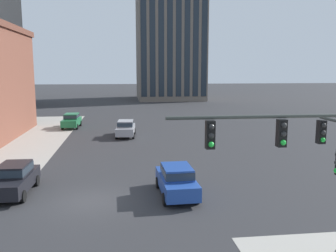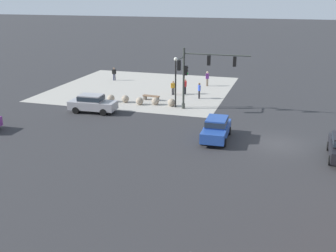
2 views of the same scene
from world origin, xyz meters
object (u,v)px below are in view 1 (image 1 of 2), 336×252
at_px(car_main_northbound_far, 126,128).
at_px(traffic_signal_main, 309,160).
at_px(car_cross_westbound, 14,178).
at_px(car_main_southbound_near, 177,179).
at_px(car_main_northbound_near, 72,120).

bearing_deg(car_main_northbound_far, traffic_signal_main, -76.86).
bearing_deg(car_cross_westbound, car_main_southbound_near, -9.00).
height_order(traffic_signal_main, car_cross_westbound, traffic_signal_main).
height_order(traffic_signal_main, car_main_northbound_near, traffic_signal_main).
xyz_separation_m(car_main_northbound_far, car_cross_westbound, (-6.28, -16.76, 0.00)).
distance_m(traffic_signal_main, car_main_northbound_near, 34.74).
relative_size(car_main_southbound_near, car_cross_westbound, 1.00).
distance_m(car_main_northbound_near, car_main_northbound_far, 9.17).
distance_m(car_main_northbound_far, car_cross_westbound, 17.90).
bearing_deg(car_main_northbound_far, car_cross_westbound, -110.53).
bearing_deg(car_main_northbound_near, traffic_signal_main, -69.14).
distance_m(traffic_signal_main, car_main_southbound_near, 8.77).
bearing_deg(traffic_signal_main, car_main_northbound_near, 110.86).
relative_size(traffic_signal_main, car_main_northbound_near, 1.42).
xyz_separation_m(car_main_northbound_far, car_main_southbound_near, (2.59, -18.17, 0.00)).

